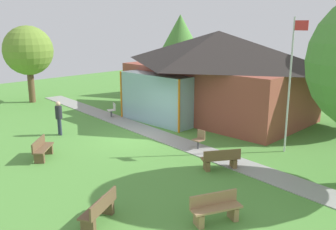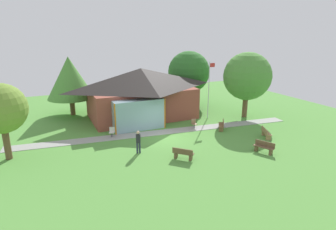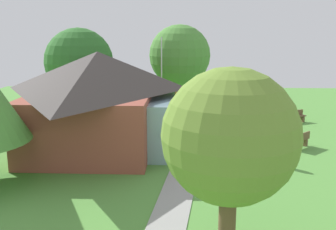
% 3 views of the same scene
% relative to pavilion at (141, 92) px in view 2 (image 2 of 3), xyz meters
% --- Properties ---
extents(ground_plane, '(44.00, 44.00, 0.00)m').
position_rel_pavilion_xyz_m(ground_plane, '(-0.02, -6.38, -2.65)').
color(ground_plane, '#54933D').
extents(pavilion, '(11.35, 7.89, 5.11)m').
position_rel_pavilion_xyz_m(pavilion, '(0.00, 0.00, 0.00)').
color(pavilion, brown).
rests_on(pavilion, ground_plane).
extents(footpath, '(25.38, 4.03, 0.03)m').
position_rel_pavilion_xyz_m(footpath, '(-0.02, -5.15, -2.64)').
color(footpath, '#999993').
rests_on(footpath, ground_plane).
extents(flagpole, '(0.64, 0.08, 5.80)m').
position_rel_pavilion_xyz_m(flagpole, '(6.22, -3.01, 0.54)').
color(flagpole, silver).
rests_on(flagpole, ground_plane).
extents(bench_mid_right, '(1.19, 1.49, 0.84)m').
position_rel_pavilion_xyz_m(bench_mid_right, '(5.40, -6.70, -2.25)').
color(bench_mid_right, brown).
rests_on(bench_mid_right, ground_plane).
extents(bench_front_right, '(1.05, 1.54, 0.84)m').
position_rel_pavilion_xyz_m(bench_front_right, '(5.30, -12.33, -2.25)').
color(bench_front_right, brown).
rests_on(bench_front_right, ground_plane).
extents(bench_lawn_far_right, '(1.03, 1.55, 0.84)m').
position_rel_pavilion_xyz_m(bench_lawn_far_right, '(7.62, -9.99, -2.25)').
color(bench_lawn_far_right, '#9E7A51').
rests_on(bench_lawn_far_right, ground_plane).
extents(bench_front_center, '(1.36, 1.38, 0.84)m').
position_rel_pavilion_xyz_m(bench_front_center, '(-0.73, -10.90, -2.25)').
color(bench_front_center, brown).
rests_on(bench_front_center, ground_plane).
extents(patio_chair_west, '(0.58, 0.58, 0.86)m').
position_rel_pavilion_xyz_m(patio_chair_west, '(-4.26, -4.50, -2.24)').
color(patio_chair_west, beige).
rests_on(patio_chair_west, ground_plane).
extents(patio_chair_lawn_spare, '(0.46, 0.46, 0.86)m').
position_rel_pavilion_xyz_m(patio_chair_lawn_spare, '(3.24, -5.38, -2.24)').
color(patio_chair_lawn_spare, '#8C6B4C').
rests_on(patio_chair_lawn_spare, ground_plane).
extents(visitor_strolling_lawn, '(0.34, 0.34, 1.74)m').
position_rel_pavilion_xyz_m(visitor_strolling_lawn, '(-3.26, -8.62, -1.63)').
color(visitor_strolling_lawn, '#2D3347').
rests_on(visitor_strolling_lawn, ground_plane).
extents(tree_east_hedge, '(4.87, 4.87, 6.73)m').
position_rel_pavilion_xyz_m(tree_east_hedge, '(9.95, -4.25, 1.62)').
color(tree_east_hedge, brown).
rests_on(tree_east_hedge, ground_plane).
extents(tree_behind_pavilion_left, '(4.86, 4.86, 6.21)m').
position_rel_pavilion_xyz_m(tree_behind_pavilion_left, '(-6.47, 4.03, 1.36)').
color(tree_behind_pavilion_left, brown).
rests_on(tree_behind_pavilion_left, ground_plane).
extents(tree_west_hedge, '(3.43, 3.43, 5.41)m').
position_rel_pavilion_xyz_m(tree_west_hedge, '(-11.95, -5.77, 1.01)').
color(tree_west_hedge, brown).
rests_on(tree_west_hedge, ground_plane).
extents(tree_behind_pavilion_right, '(5.03, 5.03, 6.46)m').
position_rel_pavilion_xyz_m(tree_behind_pavilion_right, '(7.18, 3.13, 1.28)').
color(tree_behind_pavilion_right, brown).
rests_on(tree_behind_pavilion_right, ground_plane).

